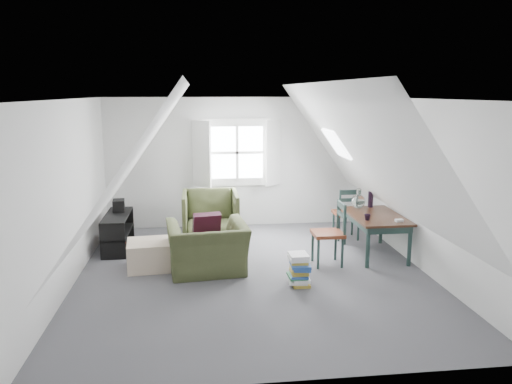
{
  "coord_description": "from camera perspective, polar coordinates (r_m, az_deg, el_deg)",
  "views": [
    {
      "loc": [
        -0.79,
        -6.8,
        2.59
      ],
      "look_at": [
        0.11,
        0.6,
        1.1
      ],
      "focal_mm": 35.0,
      "sensor_mm": 36.0,
      "label": 1
    }
  ],
  "objects": [
    {
      "name": "media_shelf",
      "position": [
        8.66,
        -15.54,
        -4.65
      ],
      "size": [
        0.39,
        1.16,
        0.59
      ],
      "rotation": [
        0.0,
        0.0,
        -0.08
      ],
      "color": "black",
      "rests_on": "floor"
    },
    {
      "name": "wall_left",
      "position": [
        7.14,
        -20.65,
        -0.22
      ],
      "size": [
        0.0,
        5.5,
        5.5
      ],
      "primitive_type": "plane",
      "rotation": [
        1.57,
        0.0,
        1.57
      ],
      "color": "silver",
      "rests_on": "ground"
    },
    {
      "name": "armchair_near",
      "position": [
        7.45,
        -5.53,
        -9.06
      ],
      "size": [
        1.22,
        1.09,
        0.73
      ],
      "primitive_type": "imported",
      "rotation": [
        0.0,
        0.0,
        3.24
      ],
      "color": "#3A4121",
      "rests_on": "floor"
    },
    {
      "name": "wall_back",
      "position": [
        9.68,
        -2.19,
        3.38
      ],
      "size": [
        5.0,
        0.0,
        5.0
      ],
      "primitive_type": "plane",
      "rotation": [
        1.57,
        0.0,
        0.0
      ],
      "color": "silver",
      "rests_on": "ground"
    },
    {
      "name": "dining_table",
      "position": [
        8.24,
        13.52,
        -3.15
      ],
      "size": [
        0.79,
        1.32,
        0.66
      ],
      "rotation": [
        0.0,
        0.0,
        -0.03
      ],
      "color": "black",
      "rests_on": "floor"
    },
    {
      "name": "slope_left",
      "position": [
        6.9,
        -13.26,
        4.24
      ],
      "size": [
        3.19,
        5.5,
        4.48
      ],
      "primitive_type": "plane",
      "rotation": [
        0.0,
        2.19,
        0.0
      ],
      "color": "white",
      "rests_on": "wall_left"
    },
    {
      "name": "paper_box",
      "position": [
        7.88,
        16.05,
        -3.14
      ],
      "size": [
        0.12,
        0.09,
        0.04
      ],
      "primitive_type": "cube",
      "rotation": [
        0.0,
        0.0,
        0.09
      ],
      "color": "white",
      "rests_on": "dining_table"
    },
    {
      "name": "cup",
      "position": [
        7.86,
        12.59,
        -3.15
      ],
      "size": [
        0.11,
        0.11,
        0.09
      ],
      "primitive_type": "imported",
      "rotation": [
        0.0,
        0.0,
        0.11
      ],
      "color": "black",
      "rests_on": "dining_table"
    },
    {
      "name": "wall_right",
      "position": [
        7.67,
        18.57,
        0.68
      ],
      "size": [
        0.0,
        5.5,
        5.5
      ],
      "primitive_type": "plane",
      "rotation": [
        1.57,
        0.0,
        -1.57
      ],
      "color": "silver",
      "rests_on": "ground"
    },
    {
      "name": "vase_twigs",
      "position": [
        8.72,
        12.96,
        -0.72
      ],
      "size": [
        0.09,
        0.1,
        0.67
      ],
      "rotation": [
        0.0,
        0.0,
        0.02
      ],
      "color": "black",
      "rests_on": "dining_table"
    },
    {
      "name": "ceiling",
      "position": [
        6.85,
        -0.32,
        10.58
      ],
      "size": [
        5.5,
        5.5,
        0.0
      ],
      "primitive_type": "plane",
      "rotation": [
        3.14,
        0.0,
        0.0
      ],
      "color": "white",
      "rests_on": "wall_back"
    },
    {
      "name": "ottoman",
      "position": [
        7.67,
        -12.14,
        -7.02
      ],
      "size": [
        0.68,
        0.68,
        0.41
      ],
      "primitive_type": "cube",
      "rotation": [
        0.0,
        0.0,
        0.1
      ],
      "color": "#C1AA90",
      "rests_on": "floor"
    },
    {
      "name": "electronics_box",
      "position": [
        8.84,
        -15.41,
        -1.53
      ],
      "size": [
        0.22,
        0.28,
        0.21
      ],
      "primitive_type": "cube",
      "rotation": [
        0.0,
        0.0,
        0.1
      ],
      "color": "black",
      "rests_on": "media_shelf"
    },
    {
      "name": "demijohn",
      "position": [
        8.55,
        11.61,
        -1.0
      ],
      "size": [
        0.24,
        0.24,
        0.33
      ],
      "rotation": [
        0.0,
        0.0,
        -0.2
      ],
      "color": "silver",
      "rests_on": "dining_table"
    },
    {
      "name": "dining_chair_far",
      "position": [
        9.04,
        10.34,
        -2.31
      ],
      "size": [
        0.44,
        0.44,
        0.93
      ],
      "rotation": [
        0.0,
        0.0,
        3.1
      ],
      "color": "#5F2512",
      "rests_on": "floor"
    },
    {
      "name": "skylight",
      "position": [
        8.48,
        9.17,
        5.47
      ],
      "size": [
        0.35,
        0.75,
        0.47
      ],
      "primitive_type": "cube",
      "rotation": [
        0.0,
        0.95,
        0.0
      ],
      "color": "white",
      "rests_on": "slope_right"
    },
    {
      "name": "throw_pillow",
      "position": [
        7.4,
        -5.66,
        -3.88
      ],
      "size": [
        0.44,
        0.31,
        0.42
      ],
      "primitive_type": "cube",
      "rotation": [
        0.31,
        0.0,
        0.19
      ],
      "color": "#3A1020",
      "rests_on": "armchair_near"
    },
    {
      "name": "dormer_window",
      "position": [
        9.58,
        -2.16,
        4.5
      ],
      "size": [
        1.71,
        0.35,
        1.3
      ],
      "color": "white",
      "rests_on": "wall_back"
    },
    {
      "name": "armchair_far",
      "position": [
        8.92,
        -5.17,
        -5.58
      ],
      "size": [
        0.96,
        0.99,
        0.9
      ],
      "primitive_type": "imported",
      "rotation": [
        0.0,
        0.0,
        -0.0
      ],
      "color": "#3A4121",
      "rests_on": "floor"
    },
    {
      "name": "slope_right",
      "position": [
        7.24,
        12.0,
        4.62
      ],
      "size": [
        3.19,
        5.5,
        4.48
      ],
      "primitive_type": "plane",
      "rotation": [
        0.0,
        -2.19,
        0.0
      ],
      "color": "white",
      "rests_on": "wall_right"
    },
    {
      "name": "wall_front",
      "position": [
        4.34,
        3.9,
        -6.69
      ],
      "size": [
        5.0,
        0.0,
        5.0
      ],
      "primitive_type": "plane",
      "rotation": [
        -1.57,
        0.0,
        0.0
      ],
      "color": "silver",
      "rests_on": "ground"
    },
    {
      "name": "dining_chair_near",
      "position": [
        7.66,
        8.47,
        -4.59
      ],
      "size": [
        0.45,
        0.45,
        0.97
      ],
      "rotation": [
        0.0,
        0.0,
        -1.78
      ],
      "color": "#5F2512",
      "rests_on": "floor"
    },
    {
      "name": "floor",
      "position": [
        7.32,
        -0.3,
        -9.38
      ],
      "size": [
        5.5,
        5.5,
        0.0
      ],
      "primitive_type": "plane",
      "color": "#4A494E",
      "rests_on": "ground"
    },
    {
      "name": "magazine_stack",
      "position": [
        6.9,
        4.97,
        -8.81
      ],
      "size": [
        0.33,
        0.39,
        0.44
      ],
      "rotation": [
        0.0,
        0.0,
        -0.31
      ],
      "color": "#B29933",
      "rests_on": "floor"
    }
  ]
}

